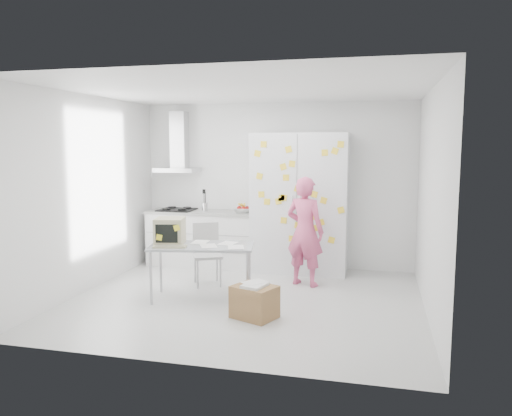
% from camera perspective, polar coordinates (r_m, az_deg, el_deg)
% --- Properties ---
extents(floor, '(4.50, 4.00, 0.02)m').
position_cam_1_polar(floor, '(6.63, -1.23, -10.56)').
color(floor, silver).
rests_on(floor, ground).
extents(walls, '(4.52, 4.01, 2.70)m').
position_cam_1_polar(walls, '(7.05, 0.25, 1.79)').
color(walls, white).
rests_on(walls, ground).
extents(ceiling, '(4.50, 4.00, 0.02)m').
position_cam_1_polar(ceiling, '(6.36, -1.30, 13.40)').
color(ceiling, white).
rests_on(ceiling, walls).
extents(counter_run, '(1.84, 0.63, 1.28)m').
position_cam_1_polar(counter_run, '(8.44, -6.13, -3.37)').
color(counter_run, white).
rests_on(counter_run, ground).
extents(range_hood, '(0.70, 0.48, 1.01)m').
position_cam_1_polar(range_hood, '(8.59, -8.81, 6.74)').
color(range_hood, silver).
rests_on(range_hood, walls).
extents(tall_cabinet, '(1.50, 0.68, 2.20)m').
position_cam_1_polar(tall_cabinet, '(7.92, 5.03, 0.54)').
color(tall_cabinet, silver).
rests_on(tall_cabinet, ground).
extents(person, '(0.67, 0.55, 1.57)m').
position_cam_1_polar(person, '(7.18, 5.61, -2.67)').
color(person, '#D95480').
rests_on(person, ground).
extents(desk, '(1.44, 0.93, 1.06)m').
position_cam_1_polar(desk, '(6.62, -8.53, -3.39)').
color(desk, '#979BA1').
rests_on(desk, ground).
extents(chair, '(0.54, 0.54, 0.89)m').
position_cam_1_polar(chair, '(7.30, -5.65, -4.78)').
color(chair, '#ABABA9').
rests_on(chair, ground).
extents(cardboard_box, '(0.59, 0.54, 0.42)m').
position_cam_1_polar(cardboard_box, '(5.93, -0.18, -10.61)').
color(cardboard_box, olive).
rests_on(cardboard_box, ground).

